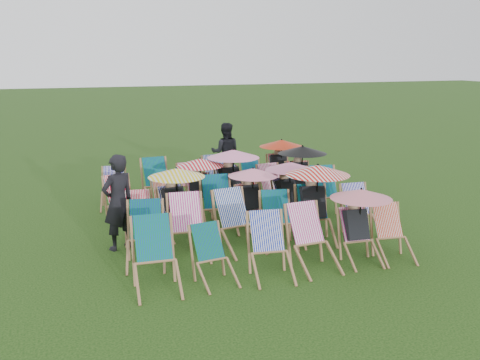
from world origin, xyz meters
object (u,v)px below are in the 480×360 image
object	(u,v)px
deckchair_0	(156,257)
person_rear	(225,153)
deckchair_29	(280,165)
person_left	(118,202)
deckchair_5	(393,234)

from	to	relation	value
deckchair_0	person_rear	bearing A→B (deg)	66.75
deckchair_29	person_left	size ratio (longest dim) A/B	0.77
person_rear	deckchair_5	bearing A→B (deg)	118.10
deckchair_5	deckchair_29	size ratio (longest dim) A/B	0.67
deckchair_0	person_left	xyz separation A→B (m)	(-0.28, 1.89, 0.34)
deckchair_0	deckchair_5	world-z (taller)	deckchair_0
deckchair_29	person_left	distance (m)	5.04
deckchair_29	deckchair_0	bearing A→B (deg)	-119.73
deckchair_29	person_left	xyz separation A→B (m)	(-4.25, -2.70, 0.16)
deckchair_5	person_left	distance (m)	4.67
deckchair_0	person_left	bearing A→B (deg)	101.64
deckchair_5	person_rear	bearing A→B (deg)	105.74
deckchair_0	deckchair_5	xyz separation A→B (m)	(3.92, -0.13, -0.07)
person_left	deckchair_29	bearing A→B (deg)	-174.43
deckchair_5	deckchair_29	distance (m)	4.72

